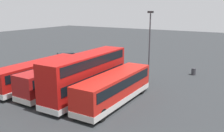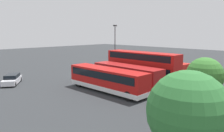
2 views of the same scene
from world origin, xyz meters
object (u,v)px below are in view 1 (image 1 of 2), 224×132
bus_double_decker_second (87,74)px  bus_single_deck_third (61,77)px  bus_single_deck_near_end (115,87)px  lamp_post_tall (150,42)px  car_hatchback_silver (65,57)px  bus_single_deck_fourth (38,73)px  waste_bin_yellow (194,72)px

bus_double_decker_second → bus_single_deck_third: (3.50, 0.05, -0.83)m
bus_single_deck_near_end → bus_double_decker_second: bearing=-0.6°
lamp_post_tall → bus_single_deck_near_end: bearing=91.1°
bus_single_deck_near_end → car_hatchback_silver: bus_single_deck_near_end is taller
bus_single_deck_near_end → bus_double_decker_second: (3.35, -0.03, 0.83)m
bus_single_deck_fourth → car_hatchback_silver: (7.03, -12.58, -0.92)m
bus_single_deck_third → bus_double_decker_second: bearing=-179.2°
car_hatchback_silver → lamp_post_tall: size_ratio=0.55×
lamp_post_tall → bus_single_deck_fourth: bearing=40.1°
bus_double_decker_second → car_hatchback_silver: size_ratio=2.45×
bus_single_deck_third → bus_single_deck_fourth: bearing=-1.2°
bus_single_deck_third → lamp_post_tall: bearing=-127.3°
waste_bin_yellow → bus_double_decker_second: bearing=63.3°
bus_double_decker_second → bus_single_deck_third: 3.60m
bus_single_deck_near_end → bus_single_deck_third: 6.85m
bus_double_decker_second → car_hatchback_silver: (14.20, -12.61, -1.75)m
bus_single_deck_third → waste_bin_yellow: bearing=-126.5°
lamp_post_tall → bus_double_decker_second: bearing=70.0°
bus_single_deck_near_end → bus_single_deck_fourth: (10.51, -0.06, 0.00)m
waste_bin_yellow → bus_single_deck_fourth: bearing=45.2°
car_hatchback_silver → waste_bin_yellow: 21.70m
bus_single_deck_fourth → bus_single_deck_third: bearing=178.8°
bus_single_deck_near_end → bus_single_deck_third: (6.85, 0.02, 0.00)m
bus_single_deck_fourth → waste_bin_yellow: (-14.57, -14.68, -1.15)m
bus_single_deck_near_end → waste_bin_yellow: (-4.05, -14.74, -1.15)m
bus_single_deck_third → car_hatchback_silver: 16.60m
bus_double_decker_second → waste_bin_yellow: bearing=-116.7°
bus_single_deck_near_end → bus_single_deck_fourth: same height
car_hatchback_silver → lamp_post_tall: lamp_post_tall is taller
car_hatchback_silver → lamp_post_tall: (-17.37, 3.88, 4.36)m
bus_single_deck_third → lamp_post_tall: 11.55m
bus_double_decker_second → waste_bin_yellow: 16.58m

